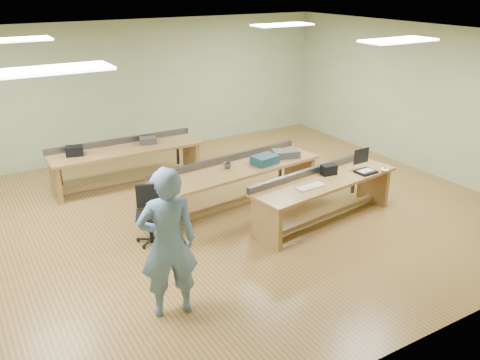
# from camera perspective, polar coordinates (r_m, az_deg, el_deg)

# --- Properties ---
(floor) EXTENTS (10.00, 10.00, 0.00)m
(floor) POSITION_cam_1_polar(r_m,az_deg,el_deg) (8.73, -3.61, -4.35)
(floor) COLOR olive
(floor) RESTS_ON ground
(ceiling) EXTENTS (10.00, 10.00, 0.00)m
(ceiling) POSITION_cam_1_polar(r_m,az_deg,el_deg) (7.88, -4.14, 15.60)
(ceiling) COLOR silver
(ceiling) RESTS_ON wall_back
(wall_back) EXTENTS (10.00, 0.04, 3.00)m
(wall_back) POSITION_cam_1_polar(r_m,az_deg,el_deg) (11.79, -12.88, 9.84)
(wall_back) COLOR #A3B98C
(wall_back) RESTS_ON floor
(wall_front) EXTENTS (10.00, 0.04, 3.00)m
(wall_front) POSITION_cam_1_polar(r_m,az_deg,el_deg) (5.19, 16.82, -6.18)
(wall_front) COLOR #A3B98C
(wall_front) RESTS_ON floor
(wall_right) EXTENTS (0.04, 8.00, 3.00)m
(wall_right) POSITION_cam_1_polar(r_m,az_deg,el_deg) (11.27, 19.67, 8.58)
(wall_right) COLOR #A3B98C
(wall_right) RESTS_ON floor
(fluor_panels) EXTENTS (6.20, 3.50, 0.03)m
(fluor_panels) POSITION_cam_1_polar(r_m,az_deg,el_deg) (7.88, -4.13, 15.38)
(fluor_panels) COLOR white
(fluor_panels) RESTS_ON ceiling
(workbench_front) EXTENTS (2.85, 1.10, 0.86)m
(workbench_front) POSITION_cam_1_polar(r_m,az_deg,el_deg) (8.56, 9.35, -1.11)
(workbench_front) COLOR #9D7942
(workbench_front) RESTS_ON floor
(workbench_mid) EXTENTS (3.24, 1.21, 0.86)m
(workbench_mid) POSITION_cam_1_polar(r_m,az_deg,el_deg) (8.97, -0.34, 0.36)
(workbench_mid) COLOR #9D7942
(workbench_mid) RESTS_ON floor
(workbench_back) EXTENTS (2.95, 0.82, 0.86)m
(workbench_back) POSITION_cam_1_polar(r_m,az_deg,el_deg) (10.21, -12.66, 2.52)
(workbench_back) COLOR #9D7942
(workbench_back) RESTS_ON floor
(person) EXTENTS (0.78, 0.59, 1.91)m
(person) POSITION_cam_1_polar(r_m,az_deg,el_deg) (6.04, -8.09, -7.06)
(person) COLOR #627EA0
(person) RESTS_ON floor
(laptop_base) EXTENTS (0.35, 0.29, 0.04)m
(laptop_base) POSITION_cam_1_polar(r_m,az_deg,el_deg) (8.89, 13.94, 0.90)
(laptop_base) COLOR black
(laptop_base) RESTS_ON workbench_front
(laptop_screen) EXTENTS (0.34, 0.03, 0.26)m
(laptop_screen) POSITION_cam_1_polar(r_m,az_deg,el_deg) (8.89, 13.47, 2.64)
(laptop_screen) COLOR black
(laptop_screen) RESTS_ON laptop_base
(keyboard) EXTENTS (0.50, 0.19, 0.03)m
(keyboard) POSITION_cam_1_polar(r_m,az_deg,el_deg) (8.10, 7.93, -0.77)
(keyboard) COLOR beige
(keyboard) RESTS_ON workbench_front
(trackball_mouse) EXTENTS (0.18, 0.19, 0.07)m
(trackball_mouse) POSITION_cam_1_polar(r_m,az_deg,el_deg) (9.04, 15.94, 1.14)
(trackball_mouse) COLOR white
(trackball_mouse) RESTS_ON workbench_front
(camera_bag) EXTENTS (0.27, 0.19, 0.17)m
(camera_bag) POSITION_cam_1_polar(r_m,az_deg,el_deg) (8.66, 9.94, 1.14)
(camera_bag) COLOR black
(camera_bag) RESTS_ON workbench_front
(task_chair) EXTENTS (0.63, 0.63, 0.90)m
(task_chair) POSITION_cam_1_polar(r_m,az_deg,el_deg) (7.99, -10.00, -4.66)
(task_chair) COLOR black
(task_chair) RESTS_ON floor
(parts_bin_teal) EXTENTS (0.48, 0.39, 0.15)m
(parts_bin_teal) POSITION_cam_1_polar(r_m,az_deg,el_deg) (9.04, 2.79, 2.29)
(parts_bin_teal) COLOR #163A48
(parts_bin_teal) RESTS_ON workbench_mid
(parts_bin_grey) EXTENTS (0.54, 0.43, 0.13)m
(parts_bin_grey) POSITION_cam_1_polar(r_m,az_deg,el_deg) (9.42, 5.16, 2.98)
(parts_bin_grey) COLOR #353538
(parts_bin_grey) RESTS_ON workbench_mid
(mug) EXTENTS (0.16, 0.16, 0.10)m
(mug) POSITION_cam_1_polar(r_m,az_deg,el_deg) (8.83, -1.41, 1.62)
(mug) COLOR #353538
(mug) RESTS_ON workbench_mid
(drinks_can) EXTENTS (0.07, 0.07, 0.11)m
(drinks_can) POSITION_cam_1_polar(r_m,az_deg,el_deg) (8.83, -1.70, 1.68)
(drinks_can) COLOR #B5B6BA
(drinks_can) RESTS_ON workbench_mid
(storage_box_back) EXTENTS (0.36, 0.29, 0.18)m
(storage_box_back) POSITION_cam_1_polar(r_m,az_deg,el_deg) (9.94, -18.10, 3.13)
(storage_box_back) COLOR black
(storage_box_back) RESTS_ON workbench_back
(tray_back) EXTENTS (0.36, 0.30, 0.13)m
(tray_back) POSITION_cam_1_polar(r_m,az_deg,el_deg) (10.31, -10.29, 4.39)
(tray_back) COLOR #353538
(tray_back) RESTS_ON workbench_back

